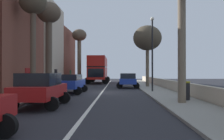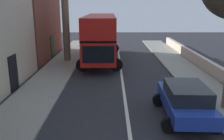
# 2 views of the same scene
# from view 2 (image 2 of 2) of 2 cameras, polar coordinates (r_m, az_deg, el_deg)

# --- Properties ---
(double_decker_bus) EXTENTS (3.65, 10.93, 4.06)m
(double_decker_bus) POSITION_cam_2_polar(r_m,az_deg,el_deg) (21.86, -2.70, 8.25)
(double_decker_bus) COLOR #B31913
(double_decker_bus) RESTS_ON ground
(parked_car_blue_right_3) EXTENTS (2.54, 4.30, 1.61)m
(parked_car_blue_right_3) POSITION_cam_2_polar(r_m,az_deg,el_deg) (11.12, 16.76, -6.61)
(parked_car_blue_right_3) COLOR #1E389E
(parked_car_blue_right_3) RESTS_ON ground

